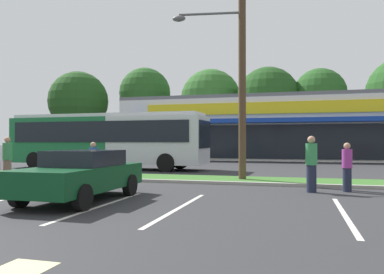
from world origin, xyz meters
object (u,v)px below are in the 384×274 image
utility_pole (238,56)px  pedestrian_mid (311,164)px  city_bus (107,139)px  car_0 (81,174)px  pedestrian_near_bench (93,163)px  pedestrian_far (347,167)px  pedestrian_by_pole (7,159)px

utility_pole → pedestrian_mid: utility_pole is taller
city_bus → car_0: size_ratio=2.82×
car_0 → pedestrian_mid: (6.22, 3.52, 0.19)m
city_bus → pedestrian_near_bench: bearing=-64.1°
utility_pole → pedestrian_far: bearing=-28.5°
car_0 → pedestrian_near_bench: bearing=-154.9°
city_bus → pedestrian_mid: city_bus is taller
utility_pole → car_0: utility_pole is taller
pedestrian_far → pedestrian_near_bench: bearing=-95.6°
utility_pole → pedestrian_near_bench: utility_pole is taller
pedestrian_by_pole → pedestrian_mid: (11.79, -0.06, -0.00)m
pedestrian_by_pole → pedestrian_mid: size_ratio=1.00×
city_bus → pedestrian_by_pole: bearing=-91.3°
pedestrian_mid → pedestrian_far: bearing=71.7°
city_bus → car_0: 12.47m
car_0 → pedestrian_near_bench: size_ratio=2.65×
car_0 → pedestrian_mid: size_ratio=2.36×
utility_pole → pedestrian_mid: 5.64m
pedestrian_by_pole → pedestrian_far: pedestrian_by_pole is taller
utility_pole → pedestrian_by_pole: 10.29m
city_bus → pedestrian_near_bench: (3.50, -7.73, -0.95)m
pedestrian_near_bench → pedestrian_far: (9.02, 0.40, -0.01)m
car_0 → pedestrian_by_pole: size_ratio=2.36×
pedestrian_mid → pedestrian_by_pole: bearing=-130.4°
city_bus → pedestrian_by_pole: size_ratio=6.65×
utility_pole → pedestrian_near_bench: size_ratio=5.91×
pedestrian_by_pole → pedestrian_near_bench: bearing=-108.2°
pedestrian_near_bench → pedestrian_mid: pedestrian_mid is taller
utility_pole → car_0: 8.27m
utility_pole → city_bus: size_ratio=0.79×
pedestrian_by_pole → car_0: bearing=-140.8°
pedestrian_near_bench → pedestrian_by_pole: (-3.90, 0.01, 0.10)m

